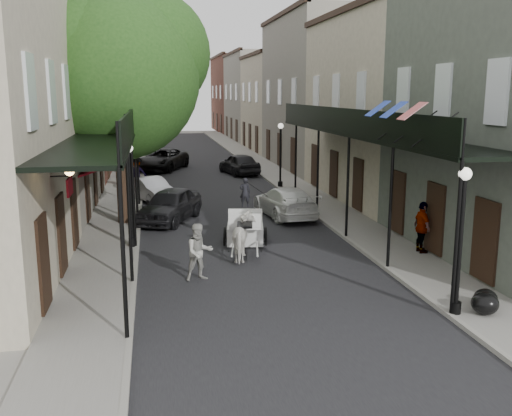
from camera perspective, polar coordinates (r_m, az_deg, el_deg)
name	(u,v)px	position (r m, az deg, el deg)	size (l,w,h in m)	color
ground	(279,300)	(15.84, 2.34, -9.19)	(140.00, 140.00, 0.00)	gray
road	(208,185)	(35.05, -4.85, 2.30)	(8.00, 90.00, 0.01)	black
sidewalk_left	(124,187)	(34.93, -13.04, 2.10)	(2.20, 90.00, 0.12)	gray
sidewalk_right	(287,182)	(35.86, 3.13, 2.63)	(2.20, 90.00, 0.12)	gray
building_row_left	(77,97)	(44.76, -17.48, 10.56)	(5.00, 80.00, 10.50)	#C1B79B
building_row_right	(303,96)	(46.01, 4.70, 11.06)	(5.00, 80.00, 10.50)	gray
gallery_left	(110,135)	(21.53, -14.44, 7.05)	(2.20, 18.05, 4.88)	black
gallery_right	(360,132)	(22.95, 10.37, 7.48)	(2.20, 18.05, 4.88)	black
tree_near	(127,70)	(24.65, -12.82, 13.32)	(7.31, 6.80, 9.63)	#382619
tree_far	(135,88)	(38.63, -12.03, 11.64)	(6.45, 6.00, 8.61)	#382619
lamppost_right_near	(460,239)	(14.90, 19.76, -2.95)	(0.32, 0.32, 3.71)	black
lamppost_left	(130,194)	(20.76, -12.45, 1.41)	(0.32, 0.32, 3.71)	black
lamppost_right_far	(280,154)	(33.46, 2.47, 5.43)	(0.32, 0.32, 3.71)	black
horse	(245,237)	(19.35, -1.13, -2.91)	(0.84, 1.84, 1.55)	silver
carriage	(245,215)	(21.65, -1.09, -0.72)	(1.81, 2.47, 2.60)	black
pedestrian_walking	(199,252)	(17.26, -5.70, -4.41)	(0.85, 0.66, 1.75)	#A3A39A
pedestrian_sidewalk_left	(136,174)	(32.86, -11.87, 3.37)	(1.24, 0.71, 1.92)	gray
pedestrian_sidewalk_right	(422,227)	(20.49, 16.28, -1.86)	(1.05, 0.44, 1.80)	gray
car_left_near	(170,205)	(25.25, -8.60, 0.30)	(1.75, 4.34, 1.48)	black
car_left_mid	(152,189)	(30.17, -10.39, 1.83)	(1.31, 3.75, 1.23)	#A3A3A8
car_left_far	(162,160)	(42.15, -9.39, 4.80)	(2.57, 5.57, 1.55)	black
car_right_near	(285,202)	(26.02, 2.91, 0.62)	(1.91, 4.69, 1.36)	white
car_right_far	(239,164)	(39.41, -1.69, 4.44)	(1.75, 4.35, 1.48)	black
trash_bags	(485,301)	(15.76, 21.94, -8.65)	(0.94, 1.09, 0.58)	black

